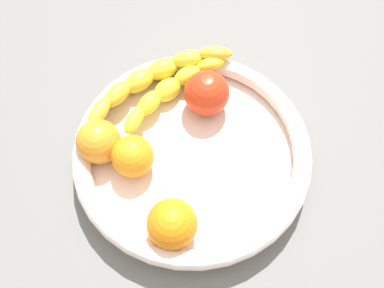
{
  "coord_description": "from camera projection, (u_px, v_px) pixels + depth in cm",
  "views": [
    {
      "loc": [
        -25.18,
        -14.22,
        61.23
      ],
      "look_at": [
        0.0,
        0.0,
        8.35
      ],
      "focal_mm": 39.19,
      "sensor_mm": 36.0,
      "label": 1
    }
  ],
  "objects": [
    {
      "name": "orange_front",
      "position": [
        133.0,
        156.0,
        0.59
      ],
      "size": [
        6.11,
        6.11,
        6.11
      ],
      "primitive_type": "sphere",
      "color": "orange",
      "rests_on": "fruit_bowl"
    },
    {
      "name": "fruit_bowl",
      "position": [
        192.0,
        153.0,
        0.63
      ],
      "size": [
        35.18,
        35.18,
        5.03
      ],
      "color": "silver",
      "rests_on": "kitchen_counter"
    },
    {
      "name": "orange_mid_left",
      "position": [
        99.0,
        142.0,
        0.6
      ],
      "size": [
        6.51,
        6.51,
        6.51
      ],
      "primitive_type": "sphere",
      "color": "orange",
      "rests_on": "fruit_bowl"
    },
    {
      "name": "banana_draped_left",
      "position": [
        170.0,
        90.0,
        0.66
      ],
      "size": [
        19.99,
        9.02,
        4.19
      ],
      "color": "yellow",
      "rests_on": "fruit_bowl"
    },
    {
      "name": "orange_mid_right",
      "position": [
        172.0,
        224.0,
        0.54
      ],
      "size": [
        6.71,
        6.71,
        6.71
      ],
      "primitive_type": "sphere",
      "color": "orange",
      "rests_on": "fruit_bowl"
    },
    {
      "name": "kitchen_counter",
      "position": [
        192.0,
        165.0,
        0.66
      ],
      "size": [
        120.0,
        120.0,
        3.0
      ],
      "primitive_type": "cube",
      "color": "slate",
      "rests_on": "ground"
    },
    {
      "name": "banana_draped_right",
      "position": [
        154.0,
        77.0,
        0.66
      ],
      "size": [
        23.37,
        14.44,
        4.49
      ],
      "color": "yellow",
      "rests_on": "fruit_bowl"
    },
    {
      "name": "tomato_red",
      "position": [
        207.0,
        93.0,
        0.64
      ],
      "size": [
        7.04,
        7.04,
        7.04
      ],
      "primitive_type": "sphere",
      "color": "red",
      "rests_on": "fruit_bowl"
    }
  ]
}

